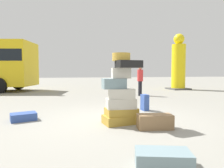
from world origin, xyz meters
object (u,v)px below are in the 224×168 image
at_px(suitcase_slate_left_side, 163,159).
at_px(yellow_dummy_statue, 178,65).
at_px(suitcase_tower, 121,95).
at_px(suitcase_navy_foreground_near, 145,102).
at_px(person_bearded_onlooker, 140,78).
at_px(suitcase_brown_upright_blue, 155,122).
at_px(suitcase_navy_right_side, 24,117).

xyz_separation_m(suitcase_slate_left_side, yellow_dummy_statue, (6.70, 10.24, 1.63)).
relative_size(suitcase_tower, suitcase_navy_foreground_near, 3.24).
height_order(suitcase_navy_foreground_near, person_bearded_onlooker, person_bearded_onlooker).
bearing_deg(person_bearded_onlooker, suitcase_slate_left_side, 21.70).
height_order(suitcase_tower, suitcase_navy_foreground_near, suitcase_tower).
xyz_separation_m(suitcase_tower, suitcase_brown_upright_blue, (0.61, -0.58, -0.53)).
relative_size(suitcase_tower, suitcase_slate_left_side, 2.36).
bearing_deg(suitcase_slate_left_side, suitcase_brown_upright_blue, 84.80).
bearing_deg(suitcase_slate_left_side, suitcase_tower, 105.62).
bearing_deg(suitcase_brown_upright_blue, suitcase_tower, 146.08).
distance_m(suitcase_navy_right_side, suitcase_brown_upright_blue, 3.27).
distance_m(suitcase_navy_right_side, yellow_dummy_statue, 11.56).
distance_m(suitcase_navy_foreground_near, yellow_dummy_statue, 8.70).
bearing_deg(suitcase_brown_upright_blue, suitcase_navy_foreground_near, 82.41).
bearing_deg(suitcase_slate_left_side, suitcase_navy_right_side, 143.41).
distance_m(suitcase_slate_left_side, suitcase_navy_foreground_near, 3.82).
xyz_separation_m(suitcase_navy_right_side, yellow_dummy_statue, (8.94, 7.14, 1.65)).
height_order(suitcase_slate_left_side, person_bearded_onlooker, person_bearded_onlooker).
bearing_deg(suitcase_navy_right_side, suitcase_brown_upright_blue, -43.74).
distance_m(suitcase_brown_upright_blue, suitcase_navy_foreground_near, 2.06).
bearing_deg(yellow_dummy_statue, suitcase_brown_upright_blue, -124.94).
distance_m(suitcase_navy_foreground_near, person_bearded_onlooker, 4.11).
bearing_deg(yellow_dummy_statue, person_bearded_onlooker, -144.90).
xyz_separation_m(suitcase_navy_foreground_near, person_bearded_onlooker, (1.38, 3.81, 0.68)).
xyz_separation_m(suitcase_tower, person_bearded_onlooker, (2.59, 5.21, 0.25)).
xyz_separation_m(suitcase_tower, suitcase_navy_foreground_near, (1.21, 1.39, -0.43)).
bearing_deg(suitcase_tower, person_bearded_onlooker, 63.54).
distance_m(suitcase_tower, suitcase_brown_upright_blue, 0.99).
bearing_deg(person_bearded_onlooker, suitcase_tower, 15.04).
bearing_deg(suitcase_slate_left_side, yellow_dummy_statue, 74.33).
xyz_separation_m(suitcase_tower, suitcase_navy_right_side, (-2.31, 0.90, -0.59)).
bearing_deg(suitcase_navy_right_side, suitcase_tower, -38.21).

